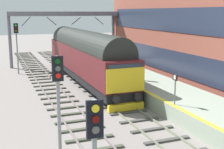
% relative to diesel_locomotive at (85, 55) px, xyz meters
% --- Properties ---
extents(ground_plane, '(140.00, 140.00, 0.00)m').
position_rel_diesel_locomotive_xyz_m(ground_plane, '(-0.00, -6.65, -2.48)').
color(ground_plane, gray).
rests_on(ground_plane, ground).
extents(track_main, '(2.50, 60.00, 0.15)m').
position_rel_diesel_locomotive_xyz_m(track_main, '(-0.00, -6.65, -2.43)').
color(track_main, gray).
rests_on(track_main, ground).
extents(track_adjacent_west, '(2.50, 60.00, 0.15)m').
position_rel_diesel_locomotive_xyz_m(track_adjacent_west, '(-3.51, -6.65, -2.43)').
color(track_adjacent_west, gray).
rests_on(track_adjacent_west, ground).
extents(station_platform, '(4.00, 44.00, 1.01)m').
position_rel_diesel_locomotive_xyz_m(station_platform, '(3.60, -6.65, -1.98)').
color(station_platform, '#97A491').
rests_on(station_platform, ground).
extents(station_building, '(5.14, 31.28, 10.85)m').
position_rel_diesel_locomotive_xyz_m(station_building, '(9.37, -5.31, 2.94)').
color(station_building, brown).
rests_on(station_building, ground).
extents(diesel_locomotive, '(2.74, 18.78, 4.68)m').
position_rel_diesel_locomotive_xyz_m(diesel_locomotive, '(0.00, 0.00, 0.00)').
color(diesel_locomotive, black).
rests_on(diesel_locomotive, ground).
extents(signal_post_mid, '(0.44, 0.22, 4.64)m').
position_rel_diesel_locomotive_xyz_m(signal_post_mid, '(-5.46, -15.10, 0.49)').
color(signal_post_mid, gray).
rests_on(signal_post_mid, ground).
extents(signal_post_far, '(0.44, 0.22, 5.17)m').
position_rel_diesel_locomotive_xyz_m(signal_post_far, '(-5.46, 5.89, 0.80)').
color(signal_post_far, gray).
rests_on(signal_post_far, ground).
extents(platform_number_sign, '(0.10, 0.44, 1.79)m').
position_rel_diesel_locomotive_xyz_m(platform_number_sign, '(1.88, -11.96, -0.28)').
color(platform_number_sign, slate).
rests_on(platform_number_sign, station_platform).
extents(waiting_passenger, '(0.36, 0.51, 1.64)m').
position_rel_diesel_locomotive_xyz_m(waiting_passenger, '(2.83, -5.23, -0.49)').
color(waiting_passenger, '#242536').
rests_on(waiting_passenger, station_platform).
extents(overhead_footbridge, '(12.81, 2.00, 6.32)m').
position_rel_diesel_locomotive_xyz_m(overhead_footbridge, '(0.29, 9.73, 3.25)').
color(overhead_footbridge, slate).
rests_on(overhead_footbridge, ground).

